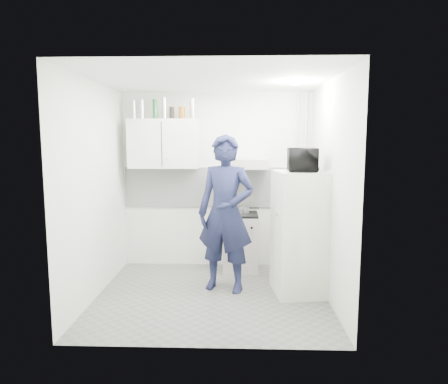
{
  "coord_description": "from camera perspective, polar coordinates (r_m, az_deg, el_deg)",
  "views": [
    {
      "loc": [
        0.31,
        -4.7,
        1.9
      ],
      "look_at": [
        0.14,
        0.3,
        1.25
      ],
      "focal_mm": 32.0,
      "sensor_mm": 36.0,
      "label": 1
    }
  ],
  "objects": [
    {
      "name": "wall_left",
      "position": [
        5.04,
        -17.97,
        0.2
      ],
      "size": [
        0.0,
        2.6,
        2.6
      ],
      "primitive_type": "plane",
      "rotation": [
        1.57,
        0.0,
        1.57
      ],
      "color": "silver",
      "rests_on": "floor"
    },
    {
      "name": "backsplash",
      "position": [
        5.98,
        -1.09,
        0.68
      ],
      "size": [
        2.74,
        0.03,
        0.6
      ],
      "primitive_type": "cube",
      "color": "white",
      "rests_on": "wall_back"
    },
    {
      "name": "ceiling_spot_fixture",
      "position": [
        4.99,
        10.17,
        15.01
      ],
      "size": [
        0.1,
        0.1,
        0.02
      ],
      "primitive_type": "cylinder",
      "color": "white",
      "rests_on": "ceiling"
    },
    {
      "name": "bottle_b",
      "position": [
        5.95,
        -11.65,
        11.46
      ],
      "size": [
        0.07,
        0.07,
        0.27
      ],
      "primitive_type": "cylinder",
      "color": "silver",
      "rests_on": "upper_cabinet"
    },
    {
      "name": "bottle_a",
      "position": [
        5.98,
        -12.76,
        11.36
      ],
      "size": [
        0.06,
        0.06,
        0.26
      ],
      "primitive_type": "cylinder",
      "color": "silver",
      "rests_on": "upper_cabinet"
    },
    {
      "name": "pipe_b",
      "position": [
        5.96,
        10.28,
        1.51
      ],
      "size": [
        0.04,
        0.04,
        2.6
      ],
      "primitive_type": "cylinder",
      "color": "beige",
      "rests_on": "floor"
    },
    {
      "name": "bottle_c",
      "position": [
        5.91,
        -9.82,
        11.57
      ],
      "size": [
        0.07,
        0.07,
        0.28
      ],
      "primitive_type": "cylinder",
      "color": "#144C1E",
      "rests_on": "upper_cabinet"
    },
    {
      "name": "stove_top",
      "position": [
        5.8,
        2.41,
        -3.22
      ],
      "size": [
        0.49,
        0.49,
        0.03
      ],
      "primitive_type": "cube",
      "color": "black",
      "rests_on": "stove"
    },
    {
      "name": "canister_a",
      "position": [
        5.86,
        -7.46,
        11.13
      ],
      "size": [
        0.07,
        0.07,
        0.17
      ],
      "primitive_type": "cylinder",
      "color": "black",
      "rests_on": "upper_cabinet"
    },
    {
      "name": "ceiling",
      "position": [
        4.76,
        -1.93,
        15.86
      ],
      "size": [
        2.8,
        2.8,
        0.0
      ],
      "primitive_type": "plane",
      "color": "white",
      "rests_on": "wall_back"
    },
    {
      "name": "stove",
      "position": [
        5.89,
        2.39,
        -7.27
      ],
      "size": [
        0.51,
        0.51,
        0.82
      ],
      "primitive_type": "cube",
      "color": "beige",
      "rests_on": "floor"
    },
    {
      "name": "wall_back",
      "position": [
        5.99,
        -1.09,
        1.65
      ],
      "size": [
        2.8,
        0.0,
        2.8
      ],
      "primitive_type": "plane",
      "rotation": [
        1.57,
        0.0,
        0.0
      ],
      "color": "silver",
      "rests_on": "floor"
    },
    {
      "name": "pipe_a",
      "position": [
        5.98,
        11.41,
        1.5
      ],
      "size": [
        0.05,
        0.05,
        2.6
      ],
      "primitive_type": "cylinder",
      "color": "beige",
      "rests_on": "floor"
    },
    {
      "name": "range_hood",
      "position": [
        5.71,
        3.3,
        4.08
      ],
      "size": [
        0.6,
        0.5,
        0.14
      ],
      "primitive_type": "cube",
      "color": "beige",
      "rests_on": "wall_back"
    },
    {
      "name": "upper_cabinet",
      "position": [
        5.87,
        -8.57,
        6.83
      ],
      "size": [
        1.0,
        0.35,
        0.7
      ],
      "primitive_type": "cube",
      "color": "white",
      "rests_on": "wall_back"
    },
    {
      "name": "person",
      "position": [
        5.01,
        0.23,
        -3.09
      ],
      "size": [
        0.82,
        0.65,
        1.97
      ],
      "primitive_type": "imported",
      "rotation": [
        0.0,
        0.0,
        -0.28
      ],
      "color": "#171A36",
      "rests_on": "floor"
    },
    {
      "name": "fridge",
      "position": [
        5.04,
        10.91,
        -5.75
      ],
      "size": [
        0.72,
        0.72,
        1.53
      ],
      "primitive_type": "cube",
      "rotation": [
        0.0,
        0.0,
        0.14
      ],
      "color": "white",
      "rests_on": "floor"
    },
    {
      "name": "bottle_d",
      "position": [
        5.88,
        -8.53,
        11.73
      ],
      "size": [
        0.07,
        0.07,
        0.3
      ],
      "primitive_type": "cylinder",
      "color": "silver",
      "rests_on": "upper_cabinet"
    },
    {
      "name": "canister_b",
      "position": [
        5.84,
        -6.02,
        11.17
      ],
      "size": [
        0.09,
        0.09,
        0.18
      ],
      "primitive_type": "cylinder",
      "color": "brown",
      "rests_on": "upper_cabinet"
    },
    {
      "name": "wall_right",
      "position": [
        4.86,
        14.84,
        0.07
      ],
      "size": [
        0.0,
        2.6,
        2.6
      ],
      "primitive_type": "plane",
      "rotation": [
        1.57,
        0.0,
        -1.57
      ],
      "color": "silver",
      "rests_on": "floor"
    },
    {
      "name": "bottle_e",
      "position": [
        5.83,
        -4.54,
        11.76
      ],
      "size": [
        0.07,
        0.07,
        0.29
      ],
      "primitive_type": "cylinder",
      "color": "silver",
      "rests_on": "upper_cabinet"
    },
    {
      "name": "saucepan",
      "position": [
        5.85,
        2.93,
        -2.54
      ],
      "size": [
        0.15,
        0.15,
        0.09
      ],
      "primitive_type": "cylinder",
      "color": "silver",
      "rests_on": "stove_top"
    },
    {
      "name": "floor",
      "position": [
        5.08,
        -1.8,
        -14.57
      ],
      "size": [
        2.8,
        2.8,
        0.0
      ],
      "primitive_type": "plane",
      "color": "#55544E",
      "rests_on": "ground"
    },
    {
      "name": "microwave",
      "position": [
        4.92,
        11.17,
        4.56
      ],
      "size": [
        0.52,
        0.37,
        0.28
      ],
      "primitive_type": "imported",
      "rotation": [
        0.0,
        0.0,
        1.52
      ],
      "color": "black",
      "rests_on": "fridge"
    }
  ]
}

